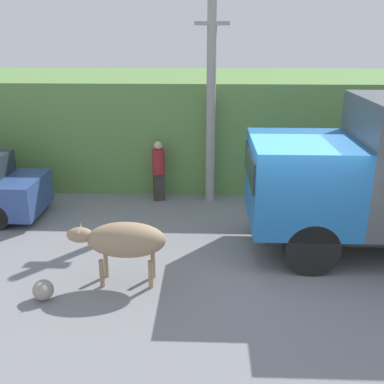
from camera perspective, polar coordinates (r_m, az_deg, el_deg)
name	(u,v)px	position (r m, az deg, el deg)	size (l,w,h in m)	color
ground_plane	(287,263)	(9.77, 11.93, -8.84)	(60.00, 60.00, 0.00)	gray
hillside_embankment	(257,123)	(15.81, 8.31, 8.65)	(32.00, 5.73, 3.24)	#608C47
brown_cow	(124,240)	(8.60, -8.68, -6.08)	(1.88, 0.68, 1.24)	#9E7F60
pedestrian_on_hill	(159,169)	(12.74, -4.26, 2.99)	(0.45, 0.45, 1.73)	#38332D
utility_pole	(211,101)	(12.34, 2.43, 11.44)	(0.90, 0.25, 5.45)	#9E998E
roadside_rock	(43,290)	(8.74, -18.37, -11.72)	(0.38, 0.38, 0.38)	gray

